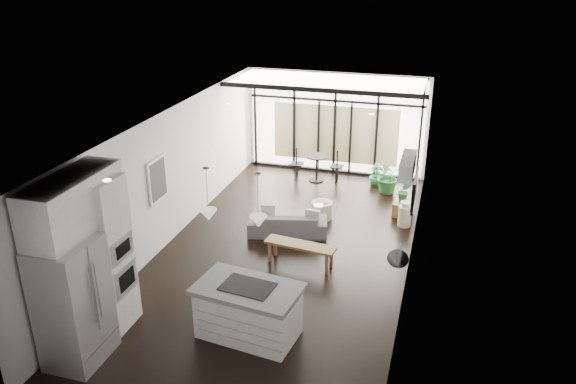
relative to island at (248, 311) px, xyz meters
The scene contains 28 objects.
floor 2.76m from the island, 94.63° to the left, with size 5.00×10.00×0.00m, color black.
ceiling 3.60m from the island, 94.63° to the left, with size 5.00×10.00×0.00m, color silver.
wall_left 3.96m from the island, 135.05° to the left, with size 0.02×10.00×2.80m, color white.
wall_right 3.67m from the island, 49.98° to the left, with size 0.02×10.00×2.80m, color white.
wall_back 7.78m from the island, 91.63° to the left, with size 5.00×0.02×2.80m, color white.
wall_front 2.48m from the island, 95.50° to the right, with size 5.00×0.02×2.80m, color white.
glazing 7.66m from the island, 91.66° to the left, with size 5.00×0.20×2.80m, color black.
skylight 7.11m from the island, 91.88° to the left, with size 4.70×1.90×0.06m, color silver.
neighbour_building 7.70m from the island, 91.64° to the left, with size 3.50×0.02×1.60m, color beige.
island is the anchor object (origin of this frame).
cooktop 0.45m from the island, ahead, with size 0.81×0.54×0.01m, color black.
fridge 2.62m from the island, 151.27° to the right, with size 0.76×0.95×1.96m, color #96959B.
appliance_column 2.45m from the island, behind, with size 0.67×0.70×2.60m, color white.
upper_cabinets 3.12m from the island, 161.46° to the right, with size 0.62×1.75×0.86m, color white.
pendant_left 1.69m from the island, behind, with size 0.26×0.26×0.18m, color silver.
pendant_right 1.58m from the island, 19.96° to the left, with size 0.26×0.26×0.18m, color silver.
sofa 3.62m from the island, 96.36° to the left, with size 1.72×0.50×0.67m, color #505053.
console_bench 2.40m from the island, 84.87° to the left, with size 1.42×0.35×0.46m, color brown.
pouf 4.60m from the island, 88.22° to the left, with size 0.50×0.50×0.40m, color beige.
crate 5.61m from the island, 69.67° to the left, with size 0.45×0.45×0.34m, color brown.
plant_tall 6.72m from the island, 77.64° to the left, with size 0.78×0.87×0.68m, color #265D2B.
plant_med 7.00m from the island, 81.30° to the left, with size 0.34×0.61×0.34m, color #265D2B.
plant_crate 5.60m from the island, 69.67° to the left, with size 0.31×0.56×0.25m, color #265D2B.
milk_can 5.13m from the island, 66.68° to the left, with size 0.30×0.30×0.59m, color beige.
bistro_set 6.85m from the island, 94.40° to the left, with size 1.64×0.66×0.79m, color black.
tv 4.42m from the island, 58.91° to the left, with size 0.05×1.10×0.65m, color black.
ac_unit 3.51m from the island, 41.57° to the left, with size 0.22×0.90×0.30m, color white.
framed_art 3.65m from the island, 140.53° to the left, with size 0.04×0.70×0.90m, color black.
Camera 1 is at (2.91, -9.71, 5.66)m, focal length 35.00 mm.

